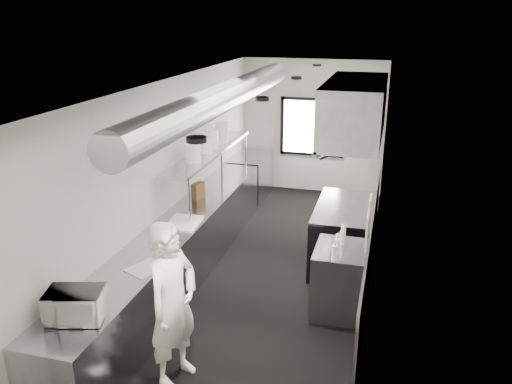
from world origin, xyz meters
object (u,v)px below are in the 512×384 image
Objects in this scene: plate_stack_d at (222,132)px; squeeze_bottle_b at (337,247)px; bottle_station at (340,281)px; plate_stack_a at (193,152)px; far_work_table at (250,177)px; microwave at (75,305)px; deli_tub_b at (78,297)px; plate_stack_b at (206,144)px; squeeze_bottle_d at (342,238)px; line_cook at (173,304)px; squeeze_bottle_e at (344,231)px; pass_shelf at (210,153)px; knife_block at (198,191)px; range at (343,235)px; prep_counter at (179,253)px; squeeze_bottle_a at (334,253)px; plate_stack_c at (212,139)px; exhaust_hood at (355,110)px; small_plate at (158,246)px; deli_tub_a at (88,289)px; squeeze_bottle_c at (338,241)px; cutting_board at (184,223)px.

plate_stack_d reaches higher than squeeze_bottle_b.
plate_stack_a reaches higher than bottle_station.
microwave is at bearing -89.92° from far_work_table.
plate_stack_b is (0.10, 3.49, 0.76)m from deli_tub_b.
microwave is at bearing -134.22° from squeeze_bottle_d.
line_cook reaches higher than squeeze_bottle_e.
pass_shelf is 15.06× the size of squeeze_bottle_b.
range is at bearing 19.46° from knife_block.
range is 5.60× the size of plate_stack_b.
bottle_station is at bearing -4.97° from prep_counter.
far_work_table is at bearing 88.47° from deli_tub_b.
squeeze_bottle_e is at bearing 86.98° from squeeze_bottle_a.
line_cook is at bearing 16.57° from microwave.
plate_stack_c is (-0.02, 0.15, 0.19)m from pass_shelf.
line_cook is 5.06× the size of plate_stack_d.
microwave reaches higher than squeeze_bottle_d.
exhaust_hood is 2.44× the size of bottle_station.
knife_block reaches higher than prep_counter.
plate_stack_d is (-0.02, 2.06, 1.30)m from prep_counter.
plate_stack_a is at bearing -91.25° from pass_shelf.
plate_stack_b is (-0.06, 1.35, 1.26)m from prep_counter.
squeeze_bottle_b is (2.31, -1.19, -0.71)m from plate_stack_a.
microwave is 2.69× the size of small_plate.
squeeze_bottle_a is (2.40, 1.43, 0.05)m from deli_tub_a.
squeeze_bottle_c is (2.24, 2.24, -0.06)m from microwave.
deli_tub_a is 3.00m from squeeze_bottle_c.
microwave is (-2.24, -3.61, -1.34)m from exhaust_hood.
squeeze_bottle_b is 0.20m from squeeze_bottle_c.
knife_block is at bearing -97.60° from plate_stack_b.
bottle_station is 3.18× the size of plate_stack_a.
small_plate is 2.39m from squeeze_bottle_e.
plate_stack_b is 0.93× the size of plate_stack_c.
cutting_board is (0.24, 2.01, -0.04)m from deli_tub_a.
squeeze_bottle_c reaches higher than far_work_table.
line_cook reaches higher than deli_tub_a.
exhaust_hood is at bearing -11.08° from plate_stack_c.
knife_block is (-2.28, -0.14, 0.56)m from range.
plate_stack_c is (-2.31, 0.45, -0.67)m from exhaust_hood.
squeeze_bottle_c is at bearing 29.39° from microwave.
range is at bearing 28.77° from cutting_board.
deli_tub_a is (-2.40, -3.16, -1.44)m from exhaust_hood.
plate_stack_d is 3.23m from squeeze_bottle_d.
plate_stack_a reaches higher than squeeze_bottle_c.
bottle_station is 6.49× the size of deli_tub_b.
squeeze_bottle_a is at bearing -88.01° from range.
plate_stack_b is at bearing 88.34° from deli_tub_b.
cutting_board is at bearing 27.96° from prep_counter.
exhaust_hood is at bearing 28.11° from cutting_board.
plate_stack_d is (-0.09, 2.80, 0.84)m from small_plate.
squeeze_bottle_b is (0.01, -1.57, -1.39)m from exhaust_hood.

